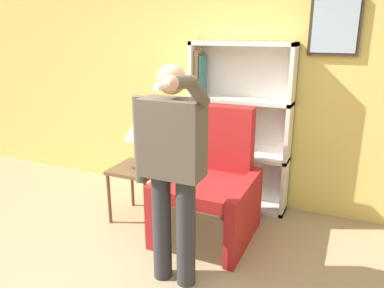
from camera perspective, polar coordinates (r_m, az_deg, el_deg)
wall_back at (r=4.27m, az=5.86°, el=9.54°), size 8.00×0.11×2.80m
bookcase at (r=4.20m, az=6.16°, el=2.29°), size 1.11×0.28×1.84m
armchair at (r=3.70m, az=2.70°, el=-8.17°), size 0.85×0.91×1.24m
person_standing at (r=2.77m, az=-3.11°, el=-3.06°), size 0.61×0.78×1.73m
side_table at (r=3.98m, az=-8.29°, el=-4.73°), size 0.49×0.49×0.58m
table_lamp at (r=3.83m, az=-8.59°, el=1.80°), size 0.24×0.24×0.50m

